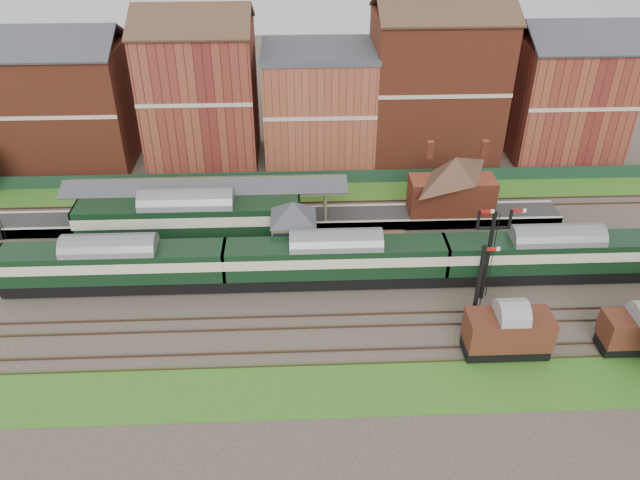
{
  "coord_description": "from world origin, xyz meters",
  "views": [
    {
      "loc": [
        -2.64,
        -41.8,
        30.98
      ],
      "look_at": [
        -0.8,
        2.0,
        3.0
      ],
      "focal_mm": 35.0,
      "sensor_mm": 36.0,
      "label": 1
    }
  ],
  "objects_px": {
    "signal_box": "(294,231)",
    "goods_van_a": "(508,332)",
    "dmu_train": "(336,259)",
    "platform_railcar": "(189,219)",
    "semaphore_bracket": "(490,250)"
  },
  "relations": [
    {
      "from": "goods_van_a",
      "to": "semaphore_bracket",
      "type": "bearing_deg",
      "value": 89.11
    },
    {
      "from": "goods_van_a",
      "to": "platform_railcar",
      "type": "bearing_deg",
      "value": 147.42
    },
    {
      "from": "signal_box",
      "to": "platform_railcar",
      "type": "xyz_separation_m",
      "value": [
        -9.32,
        3.25,
        -0.53
      ]
    },
    {
      "from": "signal_box",
      "to": "semaphore_bracket",
      "type": "height_order",
      "value": "semaphore_bracket"
    },
    {
      "from": "dmu_train",
      "to": "goods_van_a",
      "type": "bearing_deg",
      "value": -37.91
    },
    {
      "from": "semaphore_bracket",
      "to": "platform_railcar",
      "type": "xyz_separation_m",
      "value": [
        -24.36,
        9.0,
        -1.97
      ]
    },
    {
      "from": "goods_van_a",
      "to": "signal_box",
      "type": "bearing_deg",
      "value": 140.64
    },
    {
      "from": "signal_box",
      "to": "platform_railcar",
      "type": "bearing_deg",
      "value": 160.78
    },
    {
      "from": "platform_railcar",
      "to": "goods_van_a",
      "type": "distance_m",
      "value": 28.79
    },
    {
      "from": "signal_box",
      "to": "platform_railcar",
      "type": "height_order",
      "value": "signal_box"
    },
    {
      "from": "signal_box",
      "to": "semaphore_bracket",
      "type": "relative_size",
      "value": 0.73
    },
    {
      "from": "dmu_train",
      "to": "platform_railcar",
      "type": "height_order",
      "value": "platform_railcar"
    },
    {
      "from": "signal_box",
      "to": "goods_van_a",
      "type": "bearing_deg",
      "value": -39.36
    },
    {
      "from": "semaphore_bracket",
      "to": "dmu_train",
      "type": "height_order",
      "value": "semaphore_bracket"
    },
    {
      "from": "dmu_train",
      "to": "platform_railcar",
      "type": "relative_size",
      "value": 2.71
    }
  ]
}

